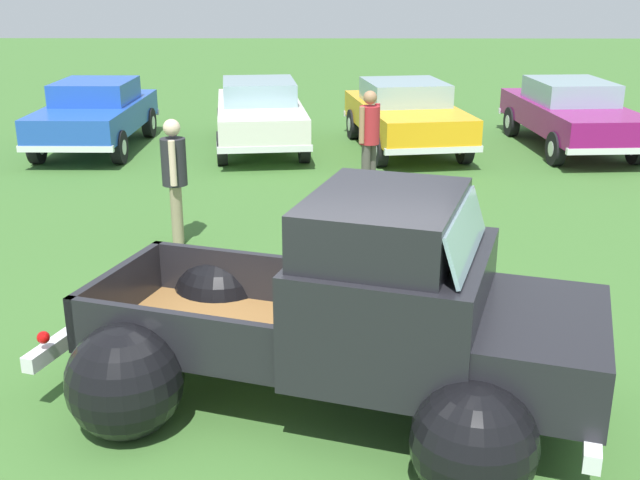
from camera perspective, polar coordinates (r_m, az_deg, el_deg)
ground_plane at (r=6.99m, az=-0.10°, el=-11.63°), size 80.00×80.00×0.00m
vintage_pickup_truck at (r=6.54m, az=3.15°, el=-6.43°), size 4.98×3.76×1.96m
show_car_0 at (r=17.24m, az=-16.16°, el=8.98°), size 1.86×4.16×1.43m
show_car_1 at (r=16.68m, az=-4.46°, el=9.36°), size 2.32×4.55×1.43m
show_car_2 at (r=16.58m, az=6.30°, el=9.25°), size 2.54×4.51×1.43m
show_car_3 at (r=17.44m, az=17.94°, el=8.93°), size 2.11×4.69×1.43m
spectator_0 at (r=10.69m, az=-10.64°, el=4.79°), size 0.38×0.54×1.74m
spectator_1 at (r=13.16m, az=3.65°, el=7.70°), size 0.48×0.48×1.73m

